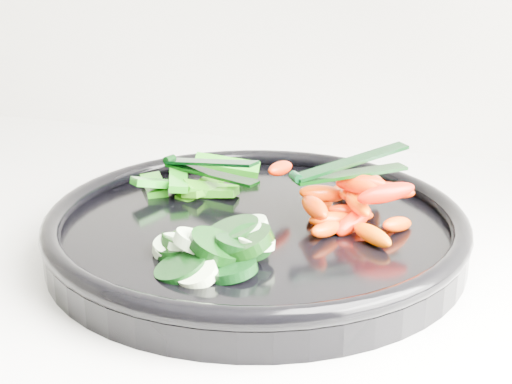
% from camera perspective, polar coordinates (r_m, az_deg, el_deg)
% --- Properties ---
extents(veggie_tray, '(0.49, 0.49, 0.04)m').
position_cam_1_polar(veggie_tray, '(0.64, 0.00, -2.92)').
color(veggie_tray, black).
rests_on(veggie_tray, counter).
extents(cucumber_pile, '(0.11, 0.12, 0.04)m').
position_cam_1_polar(cucumber_pile, '(0.57, -3.55, -4.33)').
color(cucumber_pile, black).
rests_on(cucumber_pile, veggie_tray).
extents(carrot_pile, '(0.14, 0.14, 0.05)m').
position_cam_1_polar(carrot_pile, '(0.64, 7.53, -0.77)').
color(carrot_pile, '#FF1000').
rests_on(carrot_pile, veggie_tray).
extents(pepper_pile, '(0.12, 0.12, 0.04)m').
position_cam_1_polar(pepper_pile, '(0.72, -4.96, 0.69)').
color(pepper_pile, '#246709').
rests_on(pepper_pile, veggie_tray).
extents(tong_carrot, '(0.09, 0.09, 0.02)m').
position_cam_1_polar(tong_carrot, '(0.63, 7.36, 1.90)').
color(tong_carrot, black).
rests_on(tong_carrot, carrot_pile).
extents(tong_pepper, '(0.11, 0.05, 0.02)m').
position_cam_1_polar(tong_pepper, '(0.71, -3.90, 1.98)').
color(tong_pepper, black).
rests_on(tong_pepper, pepper_pile).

